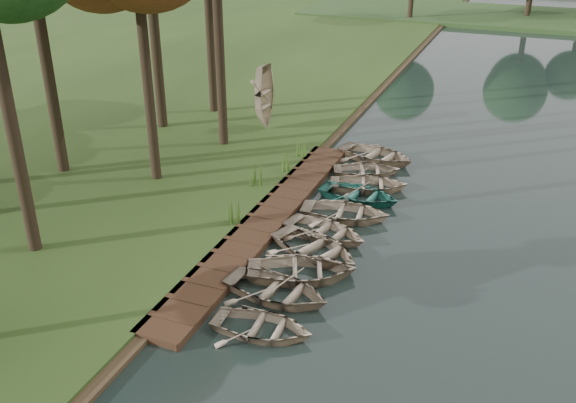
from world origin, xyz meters
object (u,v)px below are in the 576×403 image
at_px(rowboat_2, 302,268).
at_px(rowboat_0, 262,325).
at_px(rowboat_1, 277,288).
at_px(stored_rowboat, 266,122).
at_px(boardwalk, 266,221).

bearing_deg(rowboat_2, rowboat_0, 158.33).
bearing_deg(rowboat_1, stored_rowboat, 31.21).
distance_m(boardwalk, rowboat_2, 4.13).
distance_m(rowboat_0, rowboat_1, 1.88).
relative_size(boardwalk, rowboat_2, 4.37).
bearing_deg(rowboat_1, boardwalk, 33.71).
bearing_deg(rowboat_0, boardwalk, 19.15).
bearing_deg(stored_rowboat, boardwalk, -154.91).
xyz_separation_m(boardwalk, rowboat_1, (2.32, -4.52, 0.26)).
relative_size(rowboat_0, stored_rowboat, 0.89).
bearing_deg(stored_rowboat, rowboat_0, -155.33).
bearing_deg(rowboat_1, rowboat_0, -164.15).
distance_m(rowboat_2, stored_rowboat, 14.33).
height_order(boardwalk, stored_rowboat, stored_rowboat).
bearing_deg(boardwalk, rowboat_2, -49.99).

